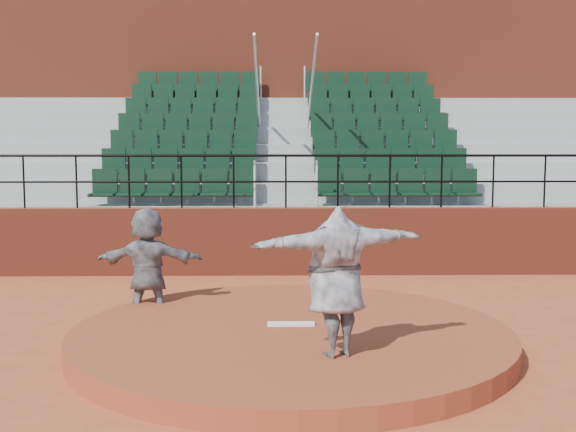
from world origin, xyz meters
name	(u,v)px	position (x,y,z in m)	size (l,w,h in m)	color
ground	(291,348)	(0.00, 0.00, 0.00)	(90.00, 90.00, 0.00)	#AA4A26
pitchers_mound	(291,338)	(0.00, 0.00, 0.12)	(5.50, 5.50, 0.25)	brown
pitching_rubber	(291,324)	(0.00, 0.15, 0.27)	(0.60, 0.15, 0.03)	white
boundary_wall	(286,241)	(0.00, 5.00, 0.65)	(24.00, 0.30, 1.30)	maroon
wall_railing	(286,170)	(0.00, 5.00, 2.03)	(24.04, 0.05, 1.03)	black
seating_deck	(284,188)	(0.00, 8.65, 1.44)	(24.00, 5.97, 4.63)	gray
press_box_facade	(282,108)	(0.00, 12.60, 3.55)	(24.00, 3.00, 7.10)	maroon
pitcher	(336,281)	(0.46, -1.15, 1.07)	(2.02, 0.55, 1.64)	black
fielder	(148,264)	(-2.04, 1.48, 0.82)	(1.52, 0.48, 1.64)	black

